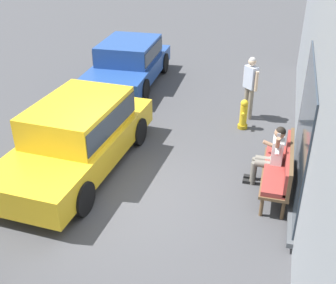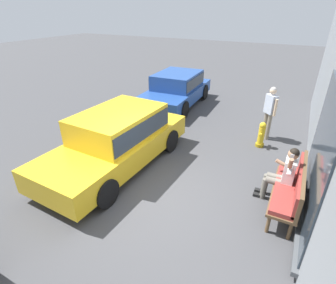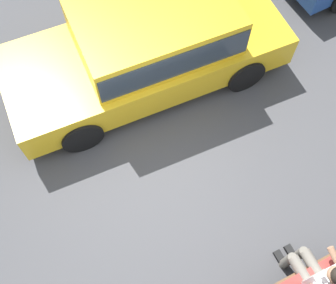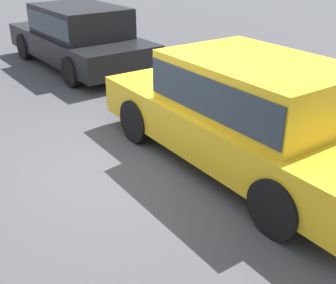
% 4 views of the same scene
% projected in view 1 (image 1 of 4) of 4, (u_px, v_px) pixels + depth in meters
% --- Properties ---
extents(ground_plane, '(60.00, 60.00, 0.00)m').
position_uv_depth(ground_plane, '(130.00, 194.00, 8.55)').
color(ground_plane, '#424244').
extents(building_facade, '(18.00, 0.51, 4.73)m').
position_uv_depth(building_facade, '(327.00, 106.00, 6.63)').
color(building_facade, gray).
rests_on(building_facade, ground_plane).
extents(bench, '(1.91, 0.55, 1.02)m').
position_uv_depth(bench, '(282.00, 167.00, 8.35)').
color(bench, brown).
rests_on(bench, ground_plane).
extents(person_on_phone, '(0.73, 0.74, 1.35)m').
position_uv_depth(person_on_phone, '(272.00, 154.00, 8.54)').
color(person_on_phone, '#6B665B').
rests_on(person_on_phone, ground_plane).
extents(parked_car_near, '(4.25, 2.11, 1.38)m').
position_uv_depth(parked_car_near, '(129.00, 60.00, 13.71)').
color(parked_car_near, '#23478E').
rests_on(parked_car_near, ground_plane).
extents(parked_car_mid, '(4.67, 2.08, 1.51)m').
position_uv_depth(parked_car_mid, '(78.00, 133.00, 9.12)').
color(parked_car_mid, gold).
rests_on(parked_car_mid, ground_plane).
extents(pedestrian_standing, '(0.41, 0.42, 1.73)m').
position_uv_depth(pedestrian_standing, '(250.00, 83.00, 11.21)').
color(pedestrian_standing, gray).
rests_on(pedestrian_standing, ground_plane).
extents(fire_hydrant, '(0.38, 0.26, 0.81)m').
position_uv_depth(fire_hydrant, '(243.00, 115.00, 10.95)').
color(fire_hydrant, olive).
rests_on(fire_hydrant, ground_plane).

